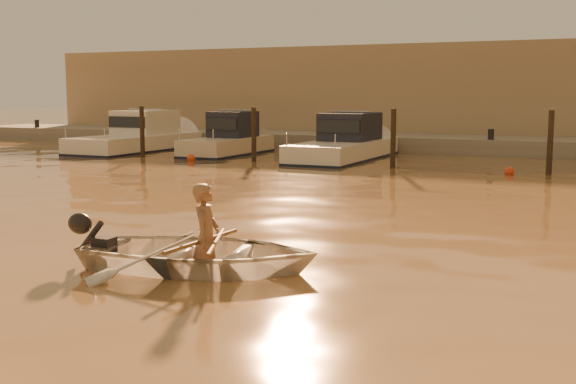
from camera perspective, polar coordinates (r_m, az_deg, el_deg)
The scene contains 19 objects.
ground_plane at distance 12.16m, azimuth -9.97°, elevation -4.23°, with size 160.00×160.00×0.00m, color brown.
dinghy at distance 10.45m, azimuth -6.99°, elevation -4.83°, with size 2.46×3.44×0.71m, color silver.
person at distance 10.37m, azimuth -6.49°, elevation -3.58°, with size 0.57×0.37×1.55m, color #8D6346.
outboard_motor at distance 11.02m, azimuth -14.40°, elevation -4.13°, with size 0.90×0.40×0.70m, color black, non-canonical shape.
oar_port at distance 10.33m, azimuth -5.69°, elevation -3.92°, with size 0.06×0.06×2.10m, color brown.
oar_starboard at distance 10.39m, azimuth -6.74°, elevation -3.86°, with size 0.06×0.06×2.10m, color brown.
moored_boat_0 at distance 32.21m, azimuth -11.89°, elevation 4.31°, with size 2.45×7.72×1.75m, color white, non-canonical shape.
moored_boat_1 at distance 29.71m, azimuth -4.83°, elevation 4.17°, with size 1.88×5.71×1.75m, color beige, non-canonical shape.
moored_boat_2 at distance 27.54m, azimuth 4.45°, elevation 3.88°, with size 2.24×7.52×1.75m, color white, non-canonical shape.
piling_0 at distance 29.27m, azimuth -11.44°, elevation 4.52°, with size 0.18×0.18×2.20m, color #2D2319.
piling_1 at distance 26.62m, azimuth -2.72°, elevation 4.35°, with size 0.18×0.18×2.20m, color #2D2319.
piling_2 at distance 24.61m, azimuth 8.31°, elevation 4.00°, with size 0.18×0.18×2.20m, color #2D2319.
piling_3 at distance 23.67m, azimuth 19.99°, elevation 3.45°, with size 0.18×0.18×2.20m, color #2D2319.
fender_a at distance 30.07m, azimuth -15.36°, elevation 2.96°, with size 0.30×0.30×0.30m, color silver.
fender_b at distance 27.17m, azimuth -7.68°, elevation 2.67°, with size 0.30×0.30×0.30m, color #E8451B.
fender_c at distance 24.59m, azimuth 3.55°, elevation 2.19°, with size 0.30×0.30×0.30m, color silver.
fender_d at distance 23.36m, azimuth 17.09°, elevation 1.56°, with size 0.30×0.30×0.30m, color red.
quay at distance 32.06m, azimuth 12.60°, elevation 3.42°, with size 52.00×4.00×1.00m, color gray.
waterfront_building at distance 37.36m, azimuth 14.54°, elevation 7.42°, with size 46.00×7.00×4.80m, color #9E8466.
Camera 1 is at (6.84, -9.73, 2.52)m, focal length 45.00 mm.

